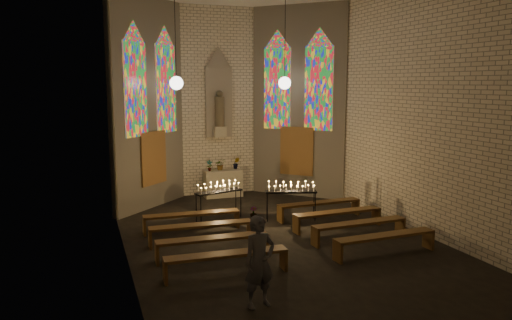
# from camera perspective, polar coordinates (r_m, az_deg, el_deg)

# --- Properties ---
(floor) EXTENTS (12.00, 12.00, 0.00)m
(floor) POSITION_cam_1_polar(r_m,az_deg,el_deg) (13.78, 2.40, -8.97)
(floor) COLOR black
(floor) RESTS_ON ground
(room) EXTENTS (8.22, 12.43, 7.00)m
(room) POSITION_cam_1_polar(r_m,az_deg,el_deg) (16.31, -1.94, 7.08)
(room) COLOR beige
(room) RESTS_ON ground
(altar) EXTENTS (1.40, 0.60, 1.00)m
(altar) POSITION_cam_1_polar(r_m,az_deg,el_deg) (18.67, -3.81, -2.66)
(altar) COLOR #B7AF95
(altar) RESTS_ON ground
(flower_vase_left) EXTENTS (0.23, 0.17, 0.41)m
(flower_vase_left) POSITION_cam_1_polar(r_m,az_deg,el_deg) (18.35, -5.35, -0.65)
(flower_vase_left) COLOR #4C723F
(flower_vase_left) RESTS_ON altar
(flower_vase_center) EXTENTS (0.40, 0.36, 0.42)m
(flower_vase_center) POSITION_cam_1_polar(r_m,az_deg,el_deg) (18.54, -4.10, -0.52)
(flower_vase_center) COLOR #4C723F
(flower_vase_center) RESTS_ON altar
(flower_vase_right) EXTENTS (0.28, 0.25, 0.43)m
(flower_vase_right) POSITION_cam_1_polar(r_m,az_deg,el_deg) (18.78, -2.29, -0.36)
(flower_vase_right) COLOR #4C723F
(flower_vase_right) RESTS_ON altar
(aisle_flower_pot) EXTENTS (0.26, 0.26, 0.37)m
(aisle_flower_pot) POSITION_cam_1_polar(r_m,az_deg,el_deg) (15.68, -0.30, -6.05)
(aisle_flower_pot) COLOR #4C723F
(aisle_flower_pot) RESTS_ON ground
(votive_stand_left) EXTENTS (1.57, 0.77, 1.12)m
(votive_stand_left) POSITION_cam_1_polar(r_m,az_deg,el_deg) (15.46, -4.28, -3.32)
(votive_stand_left) COLOR black
(votive_stand_left) RESTS_ON ground
(votive_stand_right) EXTENTS (1.61, 0.83, 1.15)m
(votive_stand_right) POSITION_cam_1_polar(r_m,az_deg,el_deg) (15.37, 4.03, -3.31)
(votive_stand_right) COLOR black
(votive_stand_right) RESTS_ON ground
(pew_left_0) EXTENTS (2.75, 0.50, 0.53)m
(pew_left_0) POSITION_cam_1_polar(r_m,az_deg,el_deg) (14.49, -7.36, -6.38)
(pew_left_0) COLOR #553818
(pew_left_0) RESTS_ON ground
(pew_right_0) EXTENTS (2.75, 0.50, 0.53)m
(pew_right_0) POSITION_cam_1_polar(r_m,az_deg,el_deg) (15.80, 7.24, -5.10)
(pew_right_0) COLOR #553818
(pew_right_0) RESTS_ON ground
(pew_left_1) EXTENTS (2.75, 0.50, 0.53)m
(pew_left_1) POSITION_cam_1_polar(r_m,az_deg,el_deg) (13.36, -6.27, -7.68)
(pew_left_1) COLOR #553818
(pew_left_1) RESTS_ON ground
(pew_right_1) EXTENTS (2.75, 0.50, 0.53)m
(pew_right_1) POSITION_cam_1_polar(r_m,az_deg,el_deg) (14.77, 9.33, -6.13)
(pew_right_1) COLOR #553818
(pew_right_1) RESTS_ON ground
(pew_left_2) EXTENTS (2.75, 0.50, 0.53)m
(pew_left_2) POSITION_cam_1_polar(r_m,az_deg,el_deg) (12.24, -4.97, -9.20)
(pew_left_2) COLOR #553818
(pew_left_2) RESTS_ON ground
(pew_right_2) EXTENTS (2.75, 0.50, 0.53)m
(pew_right_2) POSITION_cam_1_polar(r_m,az_deg,el_deg) (13.77, 11.74, -7.31)
(pew_right_2) COLOR #553818
(pew_right_2) RESTS_ON ground
(pew_left_3) EXTENTS (2.75, 0.50, 0.53)m
(pew_left_3) POSITION_cam_1_polar(r_m,az_deg,el_deg) (11.15, -3.40, -11.02)
(pew_left_3) COLOR #553818
(pew_left_3) RESTS_ON ground
(pew_right_3) EXTENTS (2.75, 0.50, 0.53)m
(pew_right_3) POSITION_cam_1_polar(r_m,az_deg,el_deg) (12.80, 14.53, -8.65)
(pew_right_3) COLOR #553818
(pew_right_3) RESTS_ON ground
(visitor) EXTENTS (0.71, 0.54, 1.76)m
(visitor) POSITION_cam_1_polar(r_m,az_deg,el_deg) (9.56, 0.40, -11.54)
(visitor) COLOR #43444C
(visitor) RESTS_ON ground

